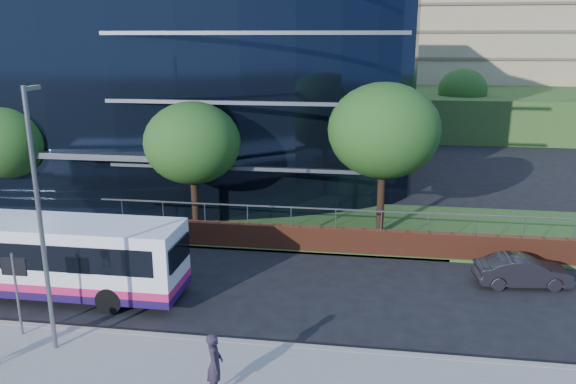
% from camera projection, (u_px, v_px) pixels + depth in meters
% --- Properties ---
extents(grass_verge, '(36.00, 8.00, 0.12)m').
position_uv_depth(grass_verge, '(544.00, 235.00, 27.41)').
color(grass_verge, '#2D511E').
rests_on(grass_verge, ground).
extents(glass_office, '(44.00, 23.10, 16.00)m').
position_uv_depth(glass_office, '(89.00, 58.00, 38.63)').
color(glass_office, black).
rests_on(glass_office, ground).
extents(retaining_wall, '(34.00, 0.40, 2.11)m').
position_uv_depth(retaining_wall, '(474.00, 248.00, 24.30)').
color(retaining_wall, brown).
rests_on(retaining_wall, ground).
extents(apartment_block, '(60.00, 42.00, 30.00)m').
position_uv_depth(apartment_block, '(514.00, 22.00, 67.39)').
color(apartment_block, '#2D511E').
rests_on(apartment_block, ground).
extents(street_sign, '(0.85, 0.09, 2.80)m').
position_uv_depth(street_sign, '(15.00, 277.00, 17.60)').
color(street_sign, slate).
rests_on(street_sign, pavement_near).
extents(tree_far_b, '(4.29, 4.29, 6.05)m').
position_uv_depth(tree_far_b, '(7.00, 142.00, 28.68)').
color(tree_far_b, black).
rests_on(tree_far_b, ground).
extents(tree_far_c, '(4.62, 4.62, 6.51)m').
position_uv_depth(tree_far_c, '(192.00, 143.00, 26.71)').
color(tree_far_c, black).
rests_on(tree_far_c, ground).
extents(tree_far_d, '(5.28, 5.28, 7.44)m').
position_uv_depth(tree_far_d, '(384.00, 131.00, 26.22)').
color(tree_far_d, black).
rests_on(tree_far_d, ground).
extents(tree_dist_e, '(4.62, 4.62, 6.51)m').
position_uv_depth(tree_dist_e, '(463.00, 90.00, 53.86)').
color(tree_dist_e, black).
rests_on(tree_dist_e, ground).
extents(streetlight_east, '(0.15, 0.77, 8.00)m').
position_uv_depth(streetlight_east, '(40.00, 215.00, 16.22)').
color(streetlight_east, slate).
rests_on(streetlight_east, pavement_near).
extents(city_bus, '(10.77, 2.48, 2.91)m').
position_uv_depth(city_bus, '(44.00, 256.00, 20.89)').
color(city_bus, white).
rests_on(city_bus, ground).
extents(parked_car, '(3.74, 1.66, 1.19)m').
position_uv_depth(parked_car, '(523.00, 271.00, 21.88)').
color(parked_car, black).
rests_on(parked_car, ground).
extents(pedestrian, '(0.58, 0.74, 1.80)m').
position_uv_depth(pedestrian, '(215.00, 365.00, 14.84)').
color(pedestrian, '#281E2E').
rests_on(pedestrian, pavement_near).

